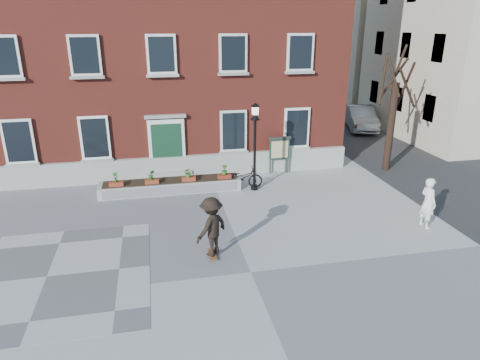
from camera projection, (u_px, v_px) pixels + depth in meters
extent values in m
plane|color=#9F9FA1|center=(251.00, 272.00, 12.93)|extent=(100.00, 100.00, 0.00)
cube|color=#5B5B5D|center=(47.00, 277.00, 12.70)|extent=(6.00, 6.00, 0.01)
imported|color=black|center=(242.00, 178.00, 19.36)|extent=(1.94, 0.80, 1.00)
imported|color=#A6A8AA|center=(361.00, 118.00, 30.08)|extent=(3.02, 5.23, 1.63)
imported|color=white|center=(428.00, 203.00, 15.52)|extent=(0.53, 0.74, 1.90)
cube|color=maroon|center=(158.00, 44.00, 23.33)|extent=(18.00, 10.00, 12.00)
cube|color=#A7A7A2|center=(168.00, 168.00, 20.51)|extent=(18.00, 0.24, 1.10)
cube|color=#969691|center=(169.00, 178.00, 20.55)|extent=(2.60, 0.80, 0.20)
cube|color=gray|center=(169.00, 173.00, 20.62)|extent=(2.20, 0.50, 0.20)
cube|color=white|center=(167.00, 146.00, 20.17)|extent=(1.70, 0.12, 2.50)
cube|color=#153A25|center=(167.00, 148.00, 20.16)|extent=(1.40, 0.06, 2.30)
cube|color=#969692|center=(165.00, 116.00, 19.65)|extent=(1.90, 0.25, 0.15)
cube|color=white|center=(19.00, 142.00, 18.73)|extent=(1.30, 0.10, 2.00)
cube|color=black|center=(18.00, 142.00, 18.69)|extent=(1.08, 0.04, 1.78)
cube|color=#A0A09B|center=(23.00, 165.00, 19.04)|extent=(1.44, 0.20, 0.12)
cube|color=white|center=(3.00, 56.00, 17.49)|extent=(1.30, 0.10, 1.70)
cube|color=black|center=(3.00, 57.00, 17.44)|extent=(1.08, 0.04, 1.48)
cube|color=#AAA9A4|center=(7.00, 79.00, 17.75)|extent=(1.44, 0.20, 0.12)
cube|color=white|center=(95.00, 138.00, 19.35)|extent=(1.30, 0.10, 2.00)
cube|color=black|center=(95.00, 138.00, 19.30)|extent=(1.08, 0.04, 1.78)
cube|color=#979792|center=(97.00, 161.00, 19.66)|extent=(1.44, 0.20, 0.12)
cube|color=silver|center=(85.00, 55.00, 18.10)|extent=(1.30, 0.10, 1.70)
cube|color=black|center=(85.00, 55.00, 18.06)|extent=(1.08, 0.04, 1.48)
cube|color=gray|center=(87.00, 77.00, 18.36)|extent=(1.44, 0.20, 0.12)
cube|color=white|center=(161.00, 54.00, 18.72)|extent=(1.30, 0.10, 1.70)
cube|color=black|center=(161.00, 54.00, 18.67)|extent=(1.08, 0.04, 1.48)
cube|color=#A8A9A3|center=(163.00, 76.00, 18.98)|extent=(1.44, 0.20, 0.12)
cube|color=silver|center=(233.00, 131.00, 20.58)|extent=(1.30, 0.10, 2.00)
cube|color=black|center=(234.00, 131.00, 20.53)|extent=(1.08, 0.04, 1.78)
cube|color=#9A9A95|center=(234.00, 152.00, 20.89)|extent=(1.44, 0.20, 0.12)
cube|color=silver|center=(233.00, 53.00, 19.33)|extent=(1.30, 0.10, 1.70)
cube|color=black|center=(233.00, 53.00, 19.29)|extent=(1.08, 0.04, 1.48)
cube|color=gray|center=(233.00, 74.00, 19.59)|extent=(1.44, 0.20, 0.12)
cube|color=white|center=(297.00, 128.00, 21.19)|extent=(1.30, 0.10, 2.00)
cube|color=black|center=(297.00, 128.00, 21.14)|extent=(1.08, 0.04, 1.78)
cube|color=#A7A8A2|center=(296.00, 149.00, 21.50)|extent=(1.44, 0.20, 0.12)
cube|color=white|center=(300.00, 52.00, 19.95)|extent=(1.30, 0.10, 1.70)
cube|color=black|center=(301.00, 52.00, 19.90)|extent=(1.08, 0.04, 1.48)
cube|color=#9B9B96|center=(300.00, 72.00, 20.20)|extent=(1.44, 0.20, 0.12)
cube|color=#B7B8B3|center=(171.00, 186.00, 19.07)|extent=(6.20, 1.10, 0.50)
cube|color=#B3B3B3|center=(171.00, 190.00, 18.56)|extent=(5.80, 0.02, 0.40)
cube|color=black|center=(170.00, 181.00, 18.99)|extent=(5.80, 0.90, 0.06)
cube|color=maroon|center=(116.00, 184.00, 18.28)|extent=(0.60, 0.25, 0.20)
imported|color=#27601D|center=(115.00, 177.00, 18.17)|extent=(0.24, 0.24, 0.45)
cube|color=brown|center=(152.00, 182.00, 18.57)|extent=(0.60, 0.25, 0.20)
imported|color=#2A6C20|center=(151.00, 175.00, 18.46)|extent=(0.25, 0.25, 0.45)
cube|color=#993521|center=(189.00, 179.00, 18.88)|extent=(0.60, 0.25, 0.20)
imported|color=#356C20|center=(188.00, 172.00, 18.76)|extent=(0.40, 0.40, 0.45)
cube|color=maroon|center=(224.00, 177.00, 19.18)|extent=(0.60, 0.25, 0.20)
imported|color=#2E5F1C|center=(224.00, 170.00, 19.07)|extent=(0.25, 0.25, 0.45)
cylinder|color=black|center=(391.00, 128.00, 21.25)|extent=(0.36, 0.36, 4.40)
cylinder|color=black|center=(405.00, 85.00, 20.62)|extent=(0.12, 1.12, 2.23)
cylinder|color=black|center=(394.00, 78.00, 20.95)|extent=(1.18, 0.49, 1.97)
cylinder|color=black|center=(383.00, 79.00, 20.67)|extent=(0.88, 1.14, 2.35)
cylinder|color=black|center=(394.00, 76.00, 20.11)|extent=(0.60, 0.77, 1.90)
cylinder|color=black|center=(407.00, 88.00, 20.00)|extent=(1.39, 0.55, 1.95)
cylinder|color=black|center=(400.00, 61.00, 20.30)|extent=(0.43, 0.48, 1.58)
cube|color=#333336|center=(353.00, 124.00, 31.77)|extent=(8.00, 36.00, 0.01)
cube|color=beige|center=(480.00, 24.00, 26.83)|extent=(10.00, 11.00, 14.00)
cube|color=beige|center=(382.00, 30.00, 38.02)|extent=(10.00, 11.00, 13.00)
cube|color=black|center=(430.00, 108.00, 24.49)|extent=(0.08, 1.00, 1.50)
cube|color=black|center=(399.00, 99.00, 27.43)|extent=(0.08, 1.00, 1.50)
cube|color=black|center=(375.00, 92.00, 30.37)|extent=(0.08, 1.00, 1.50)
cube|color=black|center=(439.00, 48.00, 23.35)|extent=(0.08, 1.00, 1.50)
cube|color=black|center=(406.00, 45.00, 26.29)|extent=(0.08, 1.00, 1.50)
cube|color=black|center=(380.00, 43.00, 29.23)|extent=(0.08, 1.00, 1.50)
cylinder|color=black|center=(254.00, 187.00, 19.34)|extent=(0.32, 0.32, 0.20)
cylinder|color=black|center=(255.00, 156.00, 18.82)|extent=(0.12, 0.12, 3.20)
cone|color=black|center=(255.00, 116.00, 18.21)|extent=(0.40, 0.40, 0.30)
cube|color=beige|center=(255.00, 110.00, 18.13)|extent=(0.24, 0.24, 0.34)
cone|color=black|center=(255.00, 105.00, 18.04)|extent=(0.40, 0.40, 0.16)
cylinder|color=#1A3522|center=(270.00, 156.00, 21.08)|extent=(0.08, 0.08, 1.80)
cylinder|color=#1B3626|center=(288.00, 155.00, 21.25)|extent=(0.08, 0.08, 1.80)
cube|color=#193325|center=(279.00, 149.00, 21.04)|extent=(1.00, 0.10, 1.00)
cube|color=#EBE798|center=(280.00, 149.00, 20.99)|extent=(0.85, 0.02, 0.85)
cube|color=#352F2D|center=(280.00, 138.00, 20.85)|extent=(1.10, 0.16, 0.10)
cube|color=brown|center=(212.00, 254.00, 13.82)|extent=(0.22, 0.78, 0.03)
cylinder|color=black|center=(211.00, 260.00, 13.56)|extent=(0.03, 0.05, 0.05)
cylinder|color=black|center=(216.00, 259.00, 13.59)|extent=(0.03, 0.05, 0.05)
cylinder|color=black|center=(208.00, 251.00, 14.07)|extent=(0.03, 0.05, 0.05)
cylinder|color=black|center=(214.00, 251.00, 14.11)|extent=(0.03, 0.05, 0.05)
imported|color=black|center=(212.00, 227.00, 13.48)|extent=(1.44, 1.36, 1.96)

